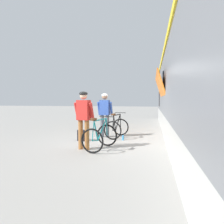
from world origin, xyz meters
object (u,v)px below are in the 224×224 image
(train_car, at_px, (217,85))
(cyclist_far_in_red, at_px, (84,115))
(cyclist_near_in_blue, at_px, (105,111))
(water_bottle_near_the_bikes, at_px, (123,138))
(backpack_on_platform, at_px, (82,135))
(bicycle_far_teal, at_px, (100,136))
(bicycle_near_black, at_px, (117,127))

(train_car, height_order, cyclist_far_in_red, train_car)
(cyclist_near_in_blue, bearing_deg, cyclist_far_in_red, -94.09)
(cyclist_far_in_red, bearing_deg, train_car, 13.02)
(train_car, distance_m, water_bottle_near_the_bikes, 3.60)
(cyclist_far_in_red, xyz_separation_m, backpack_on_platform, (-0.51, 1.23, -0.85))
(bicycle_far_teal, bearing_deg, cyclist_near_in_blue, 99.21)
(cyclist_far_in_red, height_order, bicycle_near_black, cyclist_far_in_red)
(cyclist_far_in_red, xyz_separation_m, bicycle_far_teal, (0.48, 0.09, -0.65))
(cyclist_near_in_blue, bearing_deg, bicycle_near_black, 3.65)
(train_car, bearing_deg, water_bottle_near_the_bikes, 166.61)
(train_car, bearing_deg, cyclist_far_in_red, -166.98)
(train_car, bearing_deg, bicycle_near_black, 159.49)
(bicycle_near_black, relative_size, water_bottle_near_the_bikes, 6.33)
(cyclist_near_in_blue, bearing_deg, bicycle_far_teal, -80.79)
(cyclist_near_in_blue, bearing_deg, backpack_on_platform, -126.43)
(train_car, bearing_deg, backpack_on_platform, 175.97)
(water_bottle_near_the_bikes, bearing_deg, backpack_on_platform, -164.91)
(bicycle_far_teal, height_order, water_bottle_near_the_bikes, bicycle_far_teal)
(cyclist_near_in_blue, xyz_separation_m, backpack_on_platform, (-0.66, -0.90, -0.85))
(train_car, relative_size, cyclist_far_in_red, 11.05)
(train_car, distance_m, cyclist_near_in_blue, 4.10)
(cyclist_near_in_blue, height_order, bicycle_near_black, cyclist_near_in_blue)
(water_bottle_near_the_bikes, bearing_deg, cyclist_far_in_red, -120.67)
(train_car, xyz_separation_m, backpack_on_platform, (-4.47, 0.31, -1.77))
(cyclist_near_in_blue, relative_size, water_bottle_near_the_bikes, 9.59)
(backpack_on_platform, bearing_deg, water_bottle_near_the_bikes, 30.77)
(train_car, height_order, bicycle_far_teal, train_car)
(cyclist_near_in_blue, height_order, bicycle_far_teal, cyclist_near_in_blue)
(cyclist_near_in_blue, xyz_separation_m, bicycle_near_black, (0.48, 0.03, -0.65))
(bicycle_far_teal, bearing_deg, bicycle_near_black, 85.77)
(cyclist_far_in_red, distance_m, bicycle_far_teal, 0.82)
(cyclist_far_in_red, bearing_deg, cyclist_near_in_blue, 85.91)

